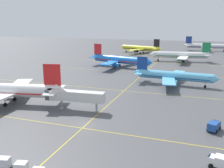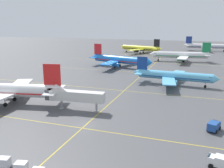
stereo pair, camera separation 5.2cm
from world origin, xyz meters
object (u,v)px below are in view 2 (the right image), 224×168
(jet_bridge, at_px, (71,96))
(airliner_distant_taxiway, at_px, (207,46))
(airliner_third_row, at_px, (120,60))
(service_truck_red_van, at_px, (214,126))
(baggage_cart_row_second, at_px, (4,163))
(airliner_front_gate, at_px, (4,90))
(airliner_second_row, at_px, (173,76))
(airliner_far_left_stand, at_px, (181,55))
(service_truck_catering, at_px, (221,162))
(baggage_cart_row_middle, at_px, (21,167))
(airliner_far_right_stand, at_px, (140,48))

(jet_bridge, bearing_deg, airliner_distant_taxiway, 77.14)
(airliner_third_row, relative_size, jet_bridge, 2.25)
(airliner_third_row, relative_size, service_truck_red_van, 8.52)
(baggage_cart_row_second, distance_m, jet_bridge, 29.72)
(airliner_front_gate, bearing_deg, airliner_second_row, 41.71)
(airliner_far_left_stand, relative_size, service_truck_catering, 8.76)
(baggage_cart_row_middle, bearing_deg, service_truck_catering, 21.69)
(service_truck_red_van, bearing_deg, airliner_distant_taxiway, 89.43)
(airliner_third_row, relative_size, baggage_cart_row_middle, 13.34)
(airliner_front_gate, xyz_separation_m, airliner_third_row, (13.79, 70.90, -0.09))
(airliner_third_row, height_order, airliner_far_right_stand, airliner_third_row)
(airliner_third_row, relative_size, baggage_cart_row_second, 13.34)
(airliner_second_row, height_order, airliner_third_row, airliner_third_row)
(airliner_far_right_stand, xyz_separation_m, airliner_distant_taxiway, (50.10, 34.31, 0.19))
(service_truck_catering, bearing_deg, airliner_third_row, 117.45)
(jet_bridge, bearing_deg, service_truck_red_van, -2.90)
(airliner_front_gate, bearing_deg, airliner_far_left_stand, 66.99)
(service_truck_red_van, bearing_deg, baggage_cart_row_second, -140.92)
(airliner_far_right_stand, relative_size, jet_bridge, 2.14)
(service_truck_catering, distance_m, baggage_cart_row_second, 36.22)
(airliner_third_row, bearing_deg, airliner_front_gate, -101.01)
(service_truck_catering, bearing_deg, airliner_distant_taxiway, 89.58)
(airliner_third_row, relative_size, airliner_far_left_stand, 0.99)
(airliner_far_left_stand, distance_m, service_truck_red_van, 104.18)
(airliner_front_gate, xyz_separation_m, airliner_second_row, (45.35, 40.42, -0.66))
(airliner_third_row, xyz_separation_m, airliner_far_right_stand, (-3.76, 66.84, -0.17))
(airliner_distant_taxiway, relative_size, service_truck_red_van, 8.65)
(airliner_front_gate, xyz_separation_m, airliner_far_right_stand, (10.03, 137.74, -0.26))
(baggage_cart_row_second, bearing_deg, service_truck_red_van, 39.08)
(airliner_second_row, height_order, airliner_far_left_stand, airliner_far_left_stand)
(service_truck_red_van, relative_size, jet_bridge, 0.26)
(airliner_third_row, distance_m, airliner_far_left_stand, 43.93)
(baggage_cart_row_middle, bearing_deg, airliner_front_gate, 135.39)
(service_truck_catering, height_order, baggage_cart_row_second, service_truck_catering)
(airliner_third_row, relative_size, airliner_distant_taxiway, 0.98)
(airliner_third_row, xyz_separation_m, service_truck_catering, (44.96, -86.55, -2.93))
(baggage_cart_row_second, bearing_deg, airliner_front_gate, 131.68)
(airliner_front_gate, height_order, jet_bridge, airliner_front_gate)
(airliner_far_left_stand, height_order, airliner_distant_taxiway, airliner_distant_taxiway)
(airliner_front_gate, distance_m, airliner_distant_taxiway, 182.26)
(airliner_front_gate, relative_size, service_truck_catering, 8.92)
(airliner_front_gate, height_order, airliner_distant_taxiway, airliner_front_gate)
(airliner_second_row, xyz_separation_m, service_truck_catering, (13.40, -56.08, -2.37))
(airliner_far_right_stand, xyz_separation_m, service_truck_red_van, (48.38, -137.81, -2.76))
(airliner_far_left_stand, height_order, jet_bridge, airliner_far_left_stand)
(baggage_cart_row_middle, height_order, jet_bridge, jet_bridge)
(airliner_far_right_stand, distance_m, airliner_distant_taxiway, 60.72)
(airliner_front_gate, distance_m, service_truck_red_van, 58.49)
(service_truck_catering, xyz_separation_m, baggage_cart_row_middle, (-30.56, -12.16, -0.17))
(airliner_far_left_stand, bearing_deg, airliner_second_row, -88.55)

